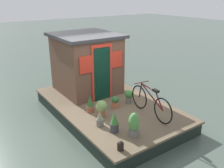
{
  "coord_description": "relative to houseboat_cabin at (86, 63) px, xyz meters",
  "views": [
    {
      "loc": [
        -5.73,
        3.84,
        3.65
      ],
      "look_at": [
        -0.2,
        0.0,
        1.13
      ],
      "focal_mm": 38.95,
      "sensor_mm": 36.0,
      "label": 1
    }
  ],
  "objects": [
    {
      "name": "ground_plane",
      "position": [
        -1.33,
        0.0,
        -1.43
      ],
      "size": [
        60.0,
        60.0,
        0.0
      ],
      "primitive_type": "plane",
      "color": "#47564C"
    },
    {
      "name": "houseboat_deck",
      "position": [
        -1.33,
        0.0,
        -1.22
      ],
      "size": [
        4.88,
        2.97,
        0.43
      ],
      "color": "brown",
      "rests_on": "ground_plane"
    },
    {
      "name": "houseboat_cabin",
      "position": [
        0.0,
        0.0,
        0.0
      ],
      "size": [
        2.14,
        2.01,
        1.98
      ],
      "color": "brown",
      "rests_on": "houseboat_deck"
    },
    {
      "name": "bicycle",
      "position": [
        -2.64,
        -0.52,
        -0.61
      ],
      "size": [
        1.75,
        0.5,
        0.85
      ],
      "color": "black",
      "rests_on": "houseboat_deck"
    },
    {
      "name": "potted_plant_rosemary",
      "position": [
        -1.52,
        0.76,
        -0.76
      ],
      "size": [
        0.22,
        0.22,
        0.52
      ],
      "color": "#935138",
      "rests_on": "houseboat_deck"
    },
    {
      "name": "potted_plant_fern",
      "position": [
        -1.66,
        -0.55,
        -0.77
      ],
      "size": [
        0.25,
        0.25,
        0.42
      ],
      "color": "slate",
      "rests_on": "houseboat_deck"
    },
    {
      "name": "potted_plant_succulent",
      "position": [
        -1.7,
        0.0,
        -0.81
      ],
      "size": [
        0.22,
        0.22,
        0.36
      ],
      "color": "#B2603D",
      "rests_on": "houseboat_deck"
    },
    {
      "name": "potted_plant_lavender",
      "position": [
        -1.98,
        0.66,
        -0.72
      ],
      "size": [
        0.31,
        0.31,
        0.49
      ],
      "color": "#935138",
      "rests_on": "houseboat_deck"
    },
    {
      "name": "potted_plant_mint",
      "position": [
        -2.8,
        0.81,
        -0.74
      ],
      "size": [
        0.21,
        0.21,
        0.55
      ],
      "color": "#38383D",
      "rests_on": "houseboat_deck"
    },
    {
      "name": "potted_plant_thyme",
      "position": [
        -2.34,
        0.94,
        -0.8
      ],
      "size": [
        0.19,
        0.19,
        0.42
      ],
      "color": "slate",
      "rests_on": "houseboat_deck"
    },
    {
      "name": "potted_plant_ivy",
      "position": [
        -3.19,
        0.52,
        -0.72
      ],
      "size": [
        0.27,
        0.27,
        0.59
      ],
      "color": "slate",
      "rests_on": "houseboat_deck"
    },
    {
      "name": "mooring_bollard",
      "position": [
        -3.48,
        1.13,
        -0.89
      ],
      "size": [
        0.16,
        0.16,
        0.22
      ],
      "color": "black",
      "rests_on": "houseboat_deck"
    }
  ]
}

